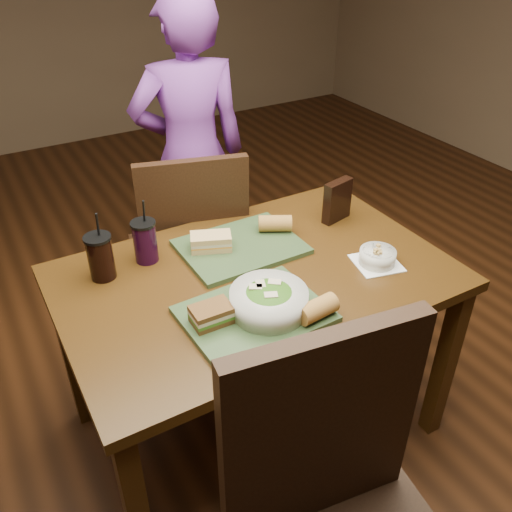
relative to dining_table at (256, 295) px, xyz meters
The scene contains 15 objects.
ground 0.66m from the dining_table, ahead, with size 6.00×6.00×0.00m, color #381C0B.
dining_table is the anchor object (origin of this frame).
chair_far 0.56m from the dining_table, 92.73° to the left, with size 0.54×0.54×1.00m.
diner 1.02m from the dining_table, 78.11° to the left, with size 0.56×0.37×1.53m, color purple.
tray_near 0.25m from the dining_table, 121.05° to the right, with size 0.42×0.32×0.02m, color #324726.
tray_far 0.19m from the dining_table, 80.01° to the left, with size 0.42×0.32×0.02m, color #324726.
salad_bowl 0.27m from the dining_table, 109.94° to the right, with size 0.24×0.24×0.08m.
soup_bowl 0.44m from the dining_table, 21.94° to the right, with size 0.18×0.18×0.06m.
sandwich_near 0.33m from the dining_table, 145.28° to the right, with size 0.12×0.08×0.06m.
sandwich_far 0.25m from the dining_table, 111.30° to the left, with size 0.16×0.13×0.06m.
baguette_near 0.34m from the dining_table, 84.20° to the right, with size 0.06×0.06×0.12m, color #AD7533.
baguette_far 0.30m from the dining_table, 44.44° to the left, with size 0.06×0.06×0.12m, color #AD7533.
cup_cola 0.54m from the dining_table, 152.25° to the left, with size 0.09×0.09×0.24m.
cup_berry 0.42m from the dining_table, 137.88° to the left, with size 0.09×0.09×0.23m.
chip_bag 0.52m from the dining_table, 19.74° to the left, with size 0.13×0.04×0.16m, color black.
Camera 1 is at (-0.74, -1.29, 1.80)m, focal length 38.00 mm.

